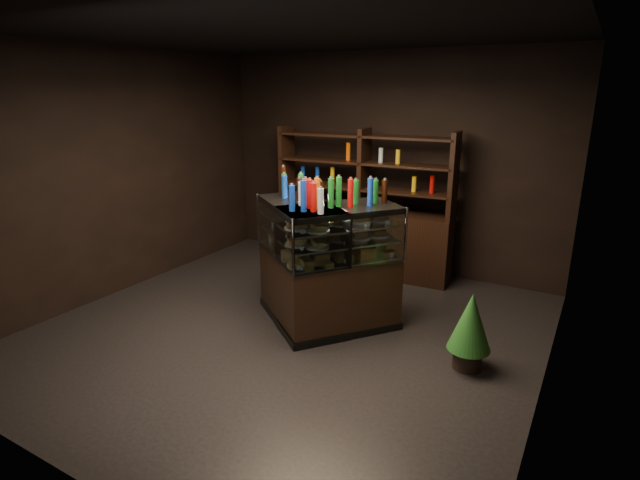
# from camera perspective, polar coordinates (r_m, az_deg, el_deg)

# --- Properties ---
(ground) EXTENTS (5.00, 5.00, 0.00)m
(ground) POSITION_cam_1_polar(r_m,az_deg,el_deg) (5.47, -3.59, -10.28)
(ground) COLOR black
(ground) RESTS_ON ground
(room_shell) EXTENTS (5.02, 5.02, 3.01)m
(room_shell) POSITION_cam_1_polar(r_m,az_deg,el_deg) (4.90, -4.01, 10.34)
(room_shell) COLOR black
(room_shell) RESTS_ON ground
(display_case) EXTENTS (1.74, 1.37, 1.36)m
(display_case) POSITION_cam_1_polar(r_m,az_deg,el_deg) (5.41, -0.01, -5.23)
(display_case) COLOR black
(display_case) RESTS_ON ground
(food_display) EXTENTS (1.38, 1.00, 0.42)m
(food_display) POSITION_cam_1_polar(r_m,az_deg,el_deg) (5.22, -0.02, 0.77)
(food_display) COLOR #B1883F
(food_display) RESTS_ON display_case
(bottles_top) EXTENTS (1.20, 0.86, 0.30)m
(bottles_top) POSITION_cam_1_polar(r_m,az_deg,el_deg) (5.11, -0.00, 5.58)
(bottles_top) COLOR #147223
(bottles_top) RESTS_ON display_case
(potted_conifer) EXTENTS (0.40, 0.40, 0.85)m
(potted_conifer) POSITION_cam_1_polar(r_m,az_deg,el_deg) (4.78, 16.86, -8.80)
(potted_conifer) COLOR black
(potted_conifer) RESTS_ON ground
(back_shelving) EXTENTS (2.48, 0.58, 2.00)m
(back_shelving) POSITION_cam_1_polar(r_m,az_deg,el_deg) (6.98, 4.86, 1.13)
(back_shelving) COLOR black
(back_shelving) RESTS_ON ground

